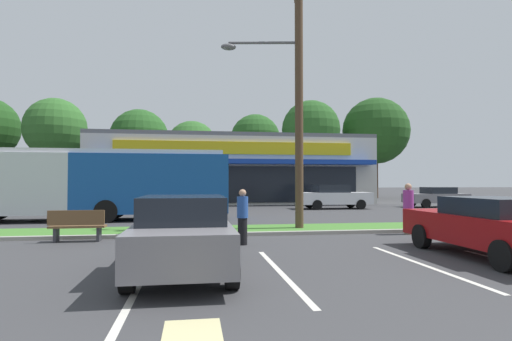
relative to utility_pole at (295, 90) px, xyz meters
The scene contains 21 objects.
grass_median 5.68m from the utility_pole, behind, with size 56.00×2.20×0.12m, color #427A2D.
curb_lip 5.78m from the utility_pole, 157.38° to the right, with size 56.00×0.24×0.12m, color #99968C.
parking_stripe_0 10.95m from the utility_pole, 118.46° to the right, with size 0.12×4.80×0.01m, color silver.
parking_stripe_1 8.62m from the utility_pole, 106.58° to the right, with size 0.12×4.80×0.01m, color silver.
parking_stripe_2 8.26m from the utility_pole, 79.08° to the right, with size 0.12×4.80×0.01m, color silver.
storefront_building 21.78m from the utility_pole, 91.16° to the left, with size 22.58×12.30×5.62m.
tree_left 33.87m from the utility_pole, 121.03° to the left, with size 6.08×6.08×10.20m.
tree_mid_left 34.68m from the utility_pole, 106.39° to the left, with size 6.57×6.57×10.03m.
tree_mid 31.24m from the utility_pole, 97.09° to the left, with size 5.62×5.62×8.51m.
tree_mid_right 32.99m from the utility_pole, 83.90° to the left, with size 5.83×5.83×9.72m.
tree_right 29.83m from the utility_pole, 72.47° to the left, with size 6.34×6.34×10.65m.
tree_far_right 32.84m from the utility_pole, 59.89° to the left, with size 7.36×7.36×11.15m.
utility_pole is the anchor object (origin of this frame).
city_bus 10.48m from the utility_pole, 147.82° to the left, with size 12.64×2.69×3.25m.
bus_stop_bench 8.65m from the utility_pole, 166.80° to the right, with size 1.60×0.45×0.95m.
car_1 13.48m from the utility_pole, 64.27° to the left, with size 4.73×1.97×1.59m.
car_2 18.58m from the utility_pole, 42.35° to the left, with size 4.21×2.02×1.41m.
car_3 8.64m from the utility_pole, 121.40° to the right, with size 1.90×4.46×1.51m.
car_4 7.98m from the utility_pole, 60.71° to the right, with size 1.91×4.77×1.43m.
pedestrian_near_bench 5.74m from the utility_pole, 127.86° to the right, with size 0.32×0.32×1.58m.
pedestrian_by_pole 5.79m from the utility_pole, 22.62° to the right, with size 0.35×0.35×1.74m.
Camera 1 is at (-1.17, -0.71, 1.79)m, focal length 28.69 mm.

